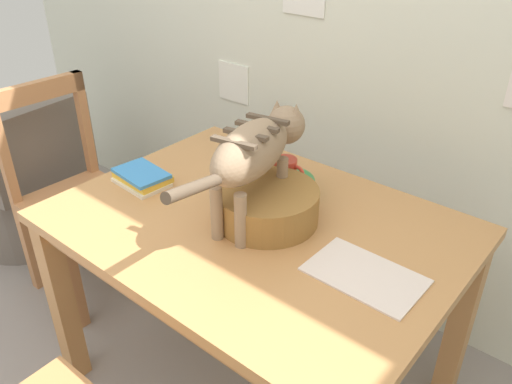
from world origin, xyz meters
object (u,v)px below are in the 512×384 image
saucer_bowl (284,184)px  dining_table (256,243)px  coffee_mug (285,169)px  wicker_armchair (27,190)px  wicker_basket (267,204)px  cat (257,150)px  wooden_chair_far (75,196)px  magazine (365,275)px  book_stack (142,177)px

saucer_bowl → dining_table: bearing=-76.8°
dining_table → saucer_bowl: bearing=103.2°
coffee_mug → wicker_armchair: (-1.50, -0.21, -0.54)m
dining_table → wicker_basket: bearing=41.4°
wicker_armchair → cat: bearing=-95.1°
cat → saucer_bowl: bearing=90.0°
saucer_bowl → wooden_chair_far: 1.02m
cat → magazine: bearing=-16.3°
book_stack → wicker_basket: size_ratio=0.63×
book_stack → saucer_bowl: bearing=34.9°
book_stack → wicker_armchair: 1.20m
dining_table → book_stack: bearing=-170.7°
cat → magazine: 0.47m
wooden_chair_far → wicker_armchair: (-0.55, 0.04, -0.19)m
book_stack → wicker_armchair: size_ratio=0.26×
dining_table → book_stack: book_stack is taller
magazine → book_stack: book_stack is taller
dining_table → wooden_chair_far: size_ratio=1.29×
saucer_bowl → wicker_basket: (0.07, -0.19, 0.04)m
wicker_basket → wicker_armchair: bearing=-178.9°
wicker_basket → wooden_chair_far: size_ratio=0.33×
saucer_bowl → book_stack: 0.49m
cat → saucer_bowl: 0.28m
saucer_bowl → wicker_basket: bearing=-68.3°
wicker_basket → wooden_chair_far: (-1.02, -0.07, -0.33)m
wicker_basket → wicker_armchair: 1.66m
dining_table → saucer_bowl: saucer_bowl is taller
wicker_basket → wooden_chair_far: wooden_chair_far is taller
cat → wooden_chair_far: 1.10m
cat → coffee_mug: size_ratio=5.49×
coffee_mug → wicker_basket: (0.07, -0.19, -0.02)m
saucer_bowl → wicker_armchair: 1.59m
book_stack → wooden_chair_far: size_ratio=0.21×
cat → magazine: cat is taller
coffee_mug → book_stack: (-0.41, -0.28, -0.05)m
cat → wicker_armchair: 1.68m
dining_table → cat: cat is taller
wicker_basket → magazine: bearing=-6.9°
cat → wicker_armchair: cat is taller
coffee_mug → magazine: (0.44, -0.23, -0.07)m
dining_table → magazine: 0.40m
cat → wooden_chair_far: cat is taller
saucer_bowl → magazine: saucer_bowl is taller
cat → coffee_mug: 0.24m
cat → saucer_bowl: (-0.03, 0.19, -0.21)m
magazine → wooden_chair_far: 1.41m
dining_table → wooden_chair_far: (-0.99, -0.05, -0.18)m
saucer_bowl → coffee_mug: bearing=-0.0°
magazine → wicker_armchair: wicker_armchair is taller
cat → book_stack: 0.49m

